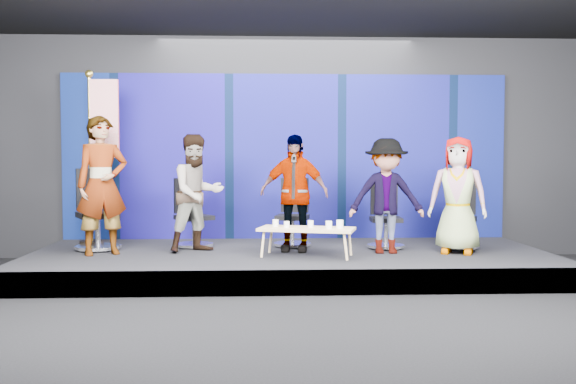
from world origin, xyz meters
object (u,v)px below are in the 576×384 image
object	(u,v)px
chair_a	(97,223)
chair_e	(460,226)
panelist_d	(386,196)
panelist_e	(458,195)
mug_a	(276,223)
mug_d	(329,225)
mug_e	(340,224)
panelist_a	(102,185)
mug_c	(311,224)
chair_c	(293,224)
coffee_table	(307,230)
chair_b	(193,224)
chair_d	(385,226)
mug_b	(287,225)
panelist_b	(197,193)
panelist_c	(294,193)
flag_stand	(99,154)

from	to	relation	value
chair_a	chair_e	bearing A→B (deg)	-27.28
panelist_d	chair_e	bearing A→B (deg)	23.07
panelist_e	mug_a	bearing A→B (deg)	-156.63
mug_d	mug_e	world-z (taller)	mug_e
panelist_a	panelist_e	distance (m)	4.73
mug_c	chair_e	bearing A→B (deg)	16.03
chair_c	coffee_table	distance (m)	1.01
chair_b	coffee_table	distance (m)	1.86
chair_b	panelist_e	size ratio (longest dim) A/B	0.63
mug_d	chair_c	bearing A→B (deg)	109.48
mug_a	chair_b	bearing A→B (deg)	144.51
chair_c	chair_d	distance (m)	1.33
chair_c	chair_e	xyz separation A→B (m)	(2.36, -0.33, -0.01)
coffee_table	mug_b	distance (m)	0.27
mug_c	mug_d	xyz separation A→B (m)	(0.22, -0.19, 0.00)
panelist_a	chair_b	world-z (taller)	panelist_a
panelist_d	mug_c	size ratio (longest dim) A/B	17.43
mug_c	mug_a	bearing A→B (deg)	167.35
panelist_b	panelist_c	distance (m)	1.32
chair_c	mug_c	distance (m)	0.97
mug_e	panelist_e	bearing A→B (deg)	10.37
chair_a	panelist_a	size ratio (longest dim) A/B	0.62
chair_b	flag_stand	xyz separation A→B (m)	(-1.30, -0.05, 1.01)
coffee_table	panelist_b	bearing A→B (deg)	161.02
coffee_table	mug_b	world-z (taller)	mug_b
panelist_c	chair_d	bearing A→B (deg)	23.16
panelist_e	flag_stand	distance (m)	5.00
chair_a	panelist_d	bearing A→B (deg)	-33.51
panelist_d	mug_c	distance (m)	1.11
coffee_table	mug_a	size ratio (longest dim) A/B	14.20
panelist_e	coffee_table	xyz separation A→B (m)	(-2.04, -0.21, -0.44)
chair_a	panelist_a	world-z (taller)	panelist_a
panelist_b	mug_b	size ratio (longest dim) A/B	18.95
panelist_d	mug_a	size ratio (longest dim) A/B	16.63
mug_a	mug_e	world-z (taller)	mug_e
panelist_c	mug_d	xyz separation A→B (m)	(0.41, -0.63, -0.37)
chair_a	panelist_b	world-z (taller)	panelist_b
coffee_table	mug_a	bearing A→B (deg)	159.21
chair_d	coffee_table	size ratio (longest dim) A/B	0.72
chair_a	panelist_e	bearing A→B (deg)	-32.69
chair_e	mug_b	world-z (taller)	chair_e
chair_b	panelist_d	distance (m)	2.79
flag_stand	chair_e	bearing A→B (deg)	-2.43
mug_c	panelist_e	bearing A→B (deg)	4.62
chair_d	coffee_table	bearing A→B (deg)	-144.28
mug_d	chair_b	bearing A→B (deg)	148.68
panelist_a	mug_d	bearing A→B (deg)	-34.52
chair_c	chair_b	bearing A→B (deg)	-167.24
chair_b	panelist_e	distance (m)	3.73
chair_a	mug_d	bearing A→B (deg)	-42.19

